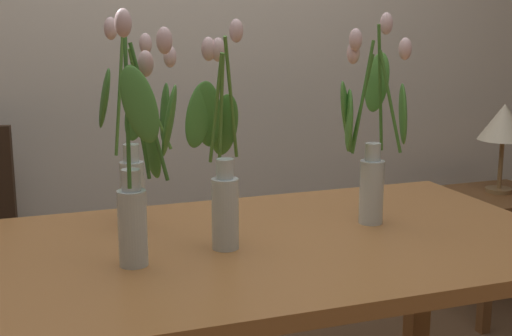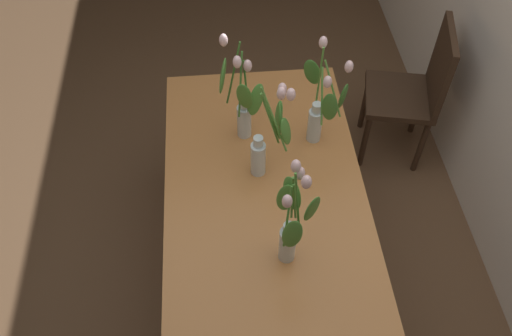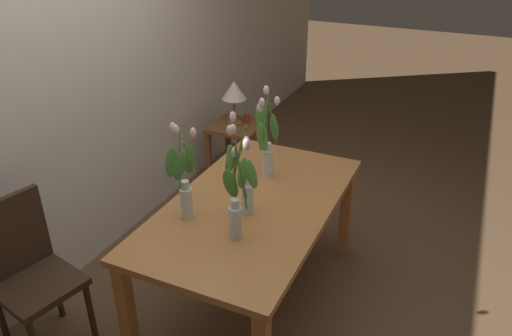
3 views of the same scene
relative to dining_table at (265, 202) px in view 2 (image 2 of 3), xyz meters
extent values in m
plane|color=brown|center=(0.00, 0.00, -0.65)|extent=(18.00, 18.00, 0.00)
cube|color=#B7753D|center=(0.00, 0.00, 0.07)|extent=(1.60, 0.90, 0.04)
cube|color=#B7753D|center=(-0.74, -0.39, -0.30)|extent=(0.07, 0.07, 0.70)
cube|color=#B7753D|center=(-0.74, 0.39, -0.30)|extent=(0.07, 0.07, 0.70)
cylinder|color=silver|center=(-0.35, -0.07, 0.18)|extent=(0.07, 0.07, 0.18)
cylinder|color=silver|center=(-0.35, -0.07, 0.30)|extent=(0.04, 0.04, 0.05)
cylinder|color=silver|center=(-0.35, -0.07, 0.15)|extent=(0.06, 0.06, 0.11)
cylinder|color=#3D752D|center=(-0.30, -0.08, 0.45)|extent=(0.08, 0.03, 0.31)
ellipsoid|color=silver|center=(-0.27, -0.09, 0.61)|extent=(0.04, 0.04, 0.06)
ellipsoid|color=#4C8E38|center=(-0.26, -0.07, 0.43)|extent=(0.07, 0.09, 0.17)
cylinder|color=#3D752D|center=(-0.36, -0.11, 0.47)|extent=(0.02, 0.08, 0.35)
ellipsoid|color=silver|center=(-0.36, -0.14, 0.65)|extent=(0.04, 0.04, 0.06)
ellipsoid|color=#4C8E38|center=(-0.34, -0.15, 0.48)|extent=(0.11, 0.06, 0.18)
cylinder|color=#3D752D|center=(-0.32, -0.06, 0.42)|extent=(0.05, 0.02, 0.27)
ellipsoid|color=silver|center=(-0.30, -0.05, 0.56)|extent=(0.04, 0.04, 0.06)
ellipsoid|color=#4C8E38|center=(-0.29, -0.02, 0.37)|extent=(0.07, 0.11, 0.18)
cylinder|color=silver|center=(0.34, 0.05, 0.18)|extent=(0.07, 0.07, 0.18)
cylinder|color=silver|center=(0.34, 0.05, 0.30)|extent=(0.04, 0.04, 0.05)
cylinder|color=silver|center=(0.34, 0.05, 0.15)|extent=(0.06, 0.06, 0.11)
cylinder|color=#478433|center=(0.38, 0.04, 0.44)|extent=(0.07, 0.03, 0.28)
ellipsoid|color=silver|center=(0.42, 0.03, 0.58)|extent=(0.04, 0.04, 0.06)
ellipsoid|color=#4C8E38|center=(0.43, 0.05, 0.40)|extent=(0.05, 0.10, 0.18)
cylinder|color=#478433|center=(0.37, 0.07, 0.47)|extent=(0.05, 0.04, 0.35)
ellipsoid|color=silver|center=(0.39, 0.09, 0.65)|extent=(0.04, 0.04, 0.06)
ellipsoid|color=#4C8E38|center=(0.39, 0.12, 0.48)|extent=(0.09, 0.08, 0.18)
cylinder|color=#478433|center=(0.31, 0.07, 0.43)|extent=(0.05, 0.04, 0.27)
ellipsoid|color=silver|center=(0.29, 0.09, 0.57)|extent=(0.04, 0.04, 0.06)
ellipsoid|color=#4C8E38|center=(0.26, 0.07, 0.41)|extent=(0.09, 0.09, 0.18)
cylinder|color=#478433|center=(0.31, 0.06, 0.45)|extent=(0.05, 0.02, 0.31)
ellipsoid|color=silver|center=(0.29, 0.07, 0.60)|extent=(0.04, 0.04, 0.06)
ellipsoid|color=#4C8E38|center=(0.26, 0.05, 0.39)|extent=(0.05, 0.09, 0.18)
cylinder|color=silver|center=(-0.29, 0.26, 0.18)|extent=(0.07, 0.07, 0.18)
cylinder|color=silver|center=(-0.29, 0.26, 0.30)|extent=(0.04, 0.04, 0.05)
cylinder|color=silver|center=(-0.29, 0.26, 0.15)|extent=(0.06, 0.06, 0.11)
cylinder|color=#56933D|center=(-0.23, 0.26, 0.42)|extent=(0.11, 0.01, 0.25)
ellipsoid|color=silver|center=(-0.18, 0.27, 0.56)|extent=(0.04, 0.04, 0.06)
ellipsoid|color=#427F33|center=(-0.19, 0.29, 0.40)|extent=(0.03, 0.09, 0.18)
cylinder|color=#56933D|center=(-0.26, 0.32, 0.44)|extent=(0.07, 0.09, 0.28)
ellipsoid|color=silver|center=(-0.22, 0.36, 0.59)|extent=(0.04, 0.04, 0.06)
ellipsoid|color=#427F33|center=(-0.25, 0.36, 0.40)|extent=(0.11, 0.06, 0.18)
cylinder|color=#56933D|center=(-0.32, 0.27, 0.46)|extent=(0.04, 0.01, 0.34)
ellipsoid|color=silver|center=(-0.33, 0.27, 0.63)|extent=(0.04, 0.04, 0.06)
ellipsoid|color=#427F33|center=(-0.36, 0.24, 0.45)|extent=(0.05, 0.12, 0.18)
cylinder|color=silver|center=(-0.11, -0.02, 0.18)|extent=(0.07, 0.07, 0.18)
cylinder|color=silver|center=(-0.11, -0.02, 0.30)|extent=(0.04, 0.04, 0.05)
cylinder|color=silver|center=(-0.11, -0.02, 0.15)|extent=(0.06, 0.06, 0.11)
cylinder|color=#56933D|center=(-0.12, 0.03, 0.44)|extent=(0.02, 0.09, 0.28)
ellipsoid|color=silver|center=(-0.12, 0.07, 0.58)|extent=(0.04, 0.04, 0.06)
ellipsoid|color=#4C8E38|center=(-0.15, 0.07, 0.42)|extent=(0.11, 0.04, 0.18)
cylinder|color=#56933D|center=(-0.07, 0.04, 0.46)|extent=(0.07, 0.11, 0.32)
ellipsoid|color=silver|center=(-0.04, 0.09, 0.63)|extent=(0.04, 0.04, 0.06)
ellipsoid|color=#4C8E38|center=(-0.08, 0.09, 0.39)|extent=(0.09, 0.09, 0.18)
cylinder|color=#56933D|center=(-0.10, 0.03, 0.44)|extent=(0.02, 0.09, 0.28)
ellipsoid|color=silver|center=(-0.10, 0.07, 0.58)|extent=(0.04, 0.04, 0.06)
ellipsoid|color=#4C8E38|center=(-0.13, 0.07, 0.42)|extent=(0.08, 0.04, 0.17)
cube|color=#382619|center=(-0.84, 0.89, -0.20)|extent=(0.48, 0.48, 0.04)
cylinder|color=#382619|center=(-0.71, 0.69, -0.43)|extent=(0.04, 0.04, 0.43)
cylinder|color=#382619|center=(-1.04, 0.76, -0.43)|extent=(0.04, 0.04, 0.43)
cylinder|color=#382619|center=(-0.63, 1.02, -0.43)|extent=(0.04, 0.04, 0.43)
cylinder|color=#382619|center=(-0.97, 1.10, -0.43)|extent=(0.04, 0.04, 0.43)
cube|color=#382619|center=(-0.80, 1.07, 0.05)|extent=(0.40, 0.12, 0.46)
camera|label=1|loc=(-0.60, -1.61, 0.65)|focal=48.47mm
camera|label=2|loc=(1.44, -0.17, 2.03)|focal=37.93mm
camera|label=3|loc=(-2.22, -1.05, 1.60)|focal=34.49mm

